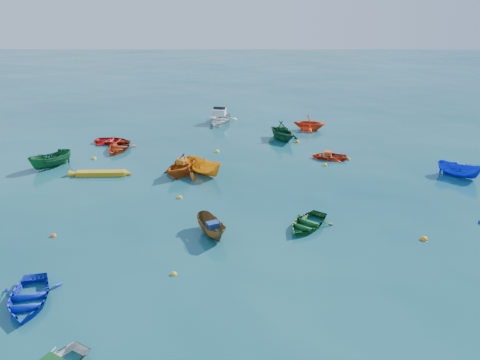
{
  "coord_description": "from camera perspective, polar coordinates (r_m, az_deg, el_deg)",
  "views": [
    {
      "loc": [
        0.06,
        -23.58,
        12.15
      ],
      "look_at": [
        0.0,
        5.0,
        0.4
      ],
      "focal_mm": 35.0,
      "sensor_mm": 36.0,
      "label": 1
    }
  ],
  "objects": [
    {
      "name": "dinghy_orange_far",
      "position": [
        44.03,
        8.43,
        6.08
      ],
      "size": [
        3.33,
        3.0,
        1.54
      ],
      "primitive_type": "imported",
      "rotation": [
        0.0,
        0.0,
        1.39
      ],
      "color": "red",
      "rests_on": "ground"
    },
    {
      "name": "buoy_or_c",
      "position": [
        34.24,
        -16.67,
        0.58
      ],
      "size": [
        0.29,
        0.29,
        0.29
      ],
      "primitive_type": "sphere",
      "color": "orange",
      "rests_on": "ground"
    },
    {
      "name": "dinghy_red_far",
      "position": [
        39.17,
        -14.57,
        3.54
      ],
      "size": [
        2.65,
        3.49,
        0.68
      ],
      "primitive_type": "imported",
      "rotation": [
        0.0,
        0.0,
        -0.1
      ],
      "color": "red",
      "rests_on": "ground"
    },
    {
      "name": "buoy_ye_a",
      "position": [
        22.05,
        -8.07,
        -11.34
      ],
      "size": [
        0.29,
        0.29,
        0.29
      ],
      "primitive_type": "sphere",
      "color": "gold",
      "rests_on": "ground"
    },
    {
      "name": "ground",
      "position": [
        26.53,
        -0.02,
        -4.91
      ],
      "size": [
        160.0,
        160.0,
        0.0
      ],
      "primitive_type": "plane",
      "color": "#093C47",
      "rests_on": "ground"
    },
    {
      "name": "buoy_or_e",
      "position": [
        40.15,
        6.98,
        4.56
      ],
      "size": [
        0.37,
        0.37,
        0.37
      ],
      "primitive_type": "sphere",
      "color": "orange",
      "rests_on": "ground"
    },
    {
      "name": "tarp_green_b",
      "position": [
        40.55,
        5.06,
        6.31
      ],
      "size": [
        0.7,
        0.65,
        0.27
      ],
      "primitive_type": "cube",
      "rotation": [
        0.0,
        0.0,
        0.53
      ],
      "color": "#104019",
      "rests_on": "dinghy_green_n"
    },
    {
      "name": "tarp_orange_a",
      "position": [
        32.74,
        -7.1,
        2.27
      ],
      "size": [
        0.83,
        0.78,
        0.32
      ],
      "primitive_type": "cube",
      "rotation": [
        0.0,
        0.0,
        -0.56
      ],
      "color": "orange",
      "rests_on": "dinghy_orange_w"
    },
    {
      "name": "dinghy_blue_sw",
      "position": [
        21.97,
        -24.32,
        -13.52
      ],
      "size": [
        3.12,
        3.84,
        0.7
      ],
      "primitive_type": "imported",
      "rotation": [
        0.0,
        0.0,
        0.23
      ],
      "color": "#102AC9",
      "rests_on": "ground"
    },
    {
      "name": "buoy_ye_d",
      "position": [
        37.55,
        -2.82,
        3.44
      ],
      "size": [
        0.38,
        0.38,
        0.38
      ],
      "primitive_type": "sphere",
      "color": "yellow",
      "rests_on": "ground"
    },
    {
      "name": "tarp_orange_b",
      "position": [
        36.57,
        10.65,
        3.25
      ],
      "size": [
        0.57,
        0.69,
        0.3
      ],
      "primitive_type": "cube",
      "rotation": [
        0.0,
        0.0,
        -1.74
      ],
      "color": "#DD4C16",
      "rests_on": "dinghy_red_ne"
    },
    {
      "name": "sampan_brown_mid",
      "position": [
        25.03,
        -3.45,
        -6.74
      ],
      "size": [
        2.17,
        2.99,
        1.09
      ],
      "primitive_type": "imported",
      "rotation": [
        0.0,
        0.0,
        0.45
      ],
      "color": "brown",
      "rests_on": "ground"
    },
    {
      "name": "buoy_ye_e",
      "position": [
        35.15,
        10.33,
        1.75
      ],
      "size": [
        0.33,
        0.33,
        0.33
      ],
      "primitive_type": "sphere",
      "color": "gold",
      "rests_on": "ground"
    },
    {
      "name": "tarp_blue_a",
      "position": [
        24.57,
        -3.35,
        -5.48
      ],
      "size": [
        0.76,
        0.69,
        0.3
      ],
      "primitive_type": "cube",
      "rotation": [
        0.0,
        0.0,
        0.45
      ],
      "color": "navy",
      "rests_on": "sampan_brown_mid"
    },
    {
      "name": "dinghy_red_nw",
      "position": [
        41.07,
        -15.22,
        4.34
      ],
      "size": [
        3.36,
        2.66,
        0.63
      ],
      "primitive_type": "imported",
      "rotation": [
        0.0,
        0.0,
        1.4
      ],
      "color": "red",
      "rests_on": "ground"
    },
    {
      "name": "motorboat_white",
      "position": [
        46.0,
        -2.51,
        7.01
      ],
      "size": [
        3.7,
        4.67,
        1.47
      ],
      "primitive_type": "imported",
      "rotation": [
        0.0,
        0.0,
        -0.17
      ],
      "color": "silver",
      "rests_on": "ground"
    },
    {
      "name": "sampan_yellow_mid",
      "position": [
        33.08,
        -4.43,
        0.73
      ],
      "size": [
        3.25,
        3.02,
        1.25
      ],
      "primitive_type": "imported",
      "rotation": [
        0.0,
        0.0,
        0.87
      ],
      "color": "orange",
      "rests_on": "ground"
    },
    {
      "name": "dinghy_green_e",
      "position": [
        26.07,
        8.16,
        -5.68
      ],
      "size": [
        3.62,
        3.84,
        0.65
      ],
      "primitive_type": "imported",
      "rotation": [
        0.0,
        0.0,
        -0.61
      ],
      "color": "#14561C",
      "rests_on": "ground"
    },
    {
      "name": "buoy_ye_b",
      "position": [
        37.65,
        -17.37,
        2.47
      ],
      "size": [
        0.36,
        0.36,
        0.36
      ],
      "primitive_type": "sphere",
      "color": "yellow",
      "rests_on": "ground"
    },
    {
      "name": "sampan_green_far",
      "position": [
        36.91,
        -21.92,
        1.45
      ],
      "size": [
        3.11,
        3.18,
        1.25
      ],
      "primitive_type": "imported",
      "rotation": [
        0.0,
        0.0,
        -0.76
      ],
      "color": "#14572A",
      "rests_on": "ground"
    },
    {
      "name": "buoy_ye_c",
      "position": [
        29.48,
        -7.36,
        -2.19
      ],
      "size": [
        0.34,
        0.34,
        0.34
      ],
      "primitive_type": "sphere",
      "color": "gold",
      "rests_on": "ground"
    },
    {
      "name": "buoy_or_a",
      "position": [
        26.76,
        -21.78,
        -6.4
      ],
      "size": [
        0.3,
        0.3,
        0.3
      ],
      "primitive_type": "sphere",
      "color": "#FB5B0D",
      "rests_on": "ground"
    },
    {
      "name": "sampan_blue_far",
      "position": [
        35.93,
        25.03,
        0.39
      ],
      "size": [
        3.0,
        2.59,
        1.13
      ],
      "primitive_type": "imported",
      "rotation": [
        0.0,
        0.0,
        0.95
      ],
      "color": "#102CD0",
      "rests_on": "ground"
    },
    {
      "name": "dinghy_orange_w",
      "position": [
        33.06,
        -7.07,
        0.61
      ],
      "size": [
        4.05,
        4.19,
        1.69
      ],
      "primitive_type": "imported",
      "rotation": [
        0.0,
        0.0,
        -0.56
      ],
      "color": "#BD5011",
      "rests_on": "ground"
    },
    {
      "name": "kayak_yellow",
      "position": [
        34.17,
        -16.53,
        0.55
      ],
      "size": [
        4.12,
        0.75,
        0.42
      ],
      "primitive_type": null,
      "rotation": [
        0.0,
        0.0,
        1.6
      ],
      "color": "orange",
      "rests_on": "ground"
    },
    {
      "name": "buoy_or_b",
      "position": [
        26.38,
        21.51,
        -6.78
      ],
      "size": [
        0.38,
        0.38,
        0.38
      ],
      "primitive_type": "sphere",
      "color": "orange",
      "rests_on": "ground"
    },
    {
      "name": "dinghy_green_n",
      "position": [
        40.76,
        5.1,
        4.91
      ],
      "size": [
        4.14,
        4.31,
        1.75
      ],
      "primitive_type": "imported",
      "rotation": [
        0.0,
        0.0,
        0.53
      ],
      "color": "#12502A",
      "rests_on": "ground"
    },
    {
      "name": "dinghy_red_ne",
      "position": [
        36.71,
        10.76,
        2.61
      ],
      "size": [
        2.95,
        2.33,
        0.55
      ],
      "primitive_type": "imported",
      "rotation": [
        0.0,
        0.0,
        -1.74
      ],
      "color": "red",
      "rests_on": "ground"
    },
    {
      "name": "buoy_or_d",
      "position": [
        36.72,
        13.08,
        2.42
      ],
      "size": [
        0.32,
        0.32,
        0.32
      ],
      "primitive_type": "sphere",
      "color": "orange",
      "rests_on": "ground"
    }
  ]
}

